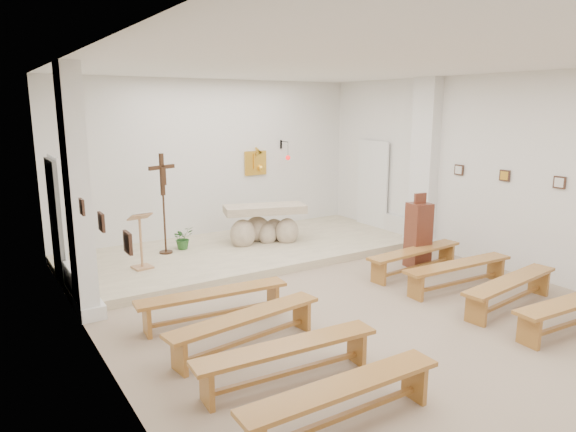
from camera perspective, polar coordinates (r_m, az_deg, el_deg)
ground at (r=7.68m, az=7.93°, el=-10.42°), size 7.00×10.00×0.00m
wall_left at (r=5.61m, az=-19.79°, el=-0.74°), size 0.02×10.00×3.50m
wall_right at (r=9.82m, az=23.98°, el=4.18°), size 0.02×10.00×3.50m
wall_back at (r=11.41m, az=-8.35°, el=6.05°), size 7.00×0.02×3.50m
ceiling at (r=7.12m, az=8.77°, el=16.50°), size 7.00×10.00×0.02m
sanctuary_platform at (r=10.41m, az=-4.67°, el=-3.85°), size 6.98×3.00×0.15m
pilaster_left at (r=7.56m, az=-22.37°, el=2.23°), size 0.26×0.55×3.50m
pilaster_right at (r=10.95m, az=14.89°, el=5.53°), size 0.26×0.55×3.50m
gold_wall_relief at (r=11.86m, az=-3.63°, el=5.89°), size 0.55×0.04×0.55m
sanctuary_lamp at (r=11.98m, az=-0.10°, el=6.74°), size 0.11×0.36×0.44m
station_frame_left_front at (r=4.86m, az=-17.38°, el=-2.83°), size 0.03×0.20×0.20m
station_frame_left_mid at (r=5.81m, az=-20.03°, el=-0.63°), size 0.03×0.20×0.20m
station_frame_left_rear at (r=6.77m, az=-21.93°, el=0.95°), size 0.03×0.20×0.20m
station_frame_right_front at (r=9.40m, az=27.94°, el=3.31°), size 0.03×0.20×0.20m
station_frame_right_mid at (r=9.92m, az=22.94°, el=4.16°), size 0.03×0.20×0.20m
station_frame_right_rear at (r=10.51m, az=18.46°, el=4.89°), size 0.03×0.20×0.20m
radiator_left at (r=8.57m, az=-22.84°, el=-6.94°), size 0.10×0.85×0.52m
radiator_right at (r=11.72m, az=12.20°, el=-1.28°), size 0.10×0.85×0.52m
altar at (r=10.67m, az=-2.69°, el=-1.18°), size 1.77×1.11×0.86m
lectern at (r=9.24m, az=-16.01°, el=-2.62°), size 0.40×0.35×1.03m
crucifix_stand at (r=9.97m, az=-13.68°, el=2.13°), size 0.56×0.25×1.92m
potted_plant at (r=10.38m, az=-11.60°, el=-2.39°), size 0.47×0.43×0.45m
donation_pedestal at (r=9.74m, az=14.27°, el=-2.03°), size 0.42×0.42×1.39m
bench_left_front at (r=7.21m, az=-8.29°, el=-9.12°), size 2.13×0.52×0.45m
bench_right_front at (r=9.39m, az=13.92°, el=-4.29°), size 2.13×0.48×0.45m
bench_left_second at (r=6.42m, az=-4.71°, el=-11.77°), size 2.14×0.60×0.45m
bench_right_second at (r=8.80m, az=18.39°, el=-5.67°), size 2.13×0.45×0.45m
bench_left_third at (r=5.67m, az=-0.05°, el=-15.07°), size 2.13×0.48×0.45m
bench_right_third at (r=8.28m, az=23.49°, el=-7.19°), size 2.13×0.58×0.45m
bench_left_fourth at (r=5.00m, az=6.14°, el=-19.16°), size 2.12×0.37×0.45m
bench_right_fourth at (r=7.83m, az=29.27°, el=-8.84°), size 2.13×0.47×0.45m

